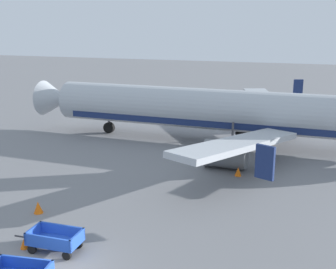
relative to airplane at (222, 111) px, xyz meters
name	(u,v)px	position (x,y,z in m)	size (l,w,h in m)	color
airplane	(222,111)	(0.00, 0.00, 0.00)	(37.54, 30.30, 11.34)	#B2B7BC
baggage_cart_third_in_row	(55,239)	(-3.52, -21.53, -2.45)	(3.57, 1.48, 1.07)	#234CB2
traffic_cone_near_plane	(238,172)	(3.00, -8.13, -2.73)	(0.49, 0.49, 0.65)	orange
traffic_cone_mid_apron	(38,207)	(-6.88, -18.19, -2.70)	(0.54, 0.54, 0.71)	orange
traffic_cone_by_carts	(25,242)	(-5.08, -21.80, -2.75)	(0.46, 0.46, 0.60)	orange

